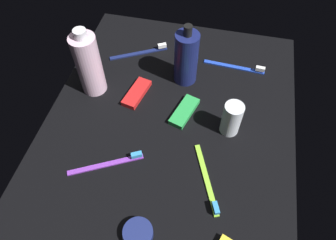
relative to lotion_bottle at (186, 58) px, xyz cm
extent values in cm
cube|color=black|center=(17.73, -1.02, -8.55)|extent=(84.00, 64.00, 1.20)
cylinder|color=navy|center=(0.00, 0.00, -0.19)|extent=(6.44, 6.44, 15.53)
cylinder|color=black|center=(0.00, 0.00, 8.97)|extent=(2.20, 2.20, 2.80)
cylinder|color=silver|center=(9.20, -24.02, 0.91)|extent=(6.64, 6.64, 17.73)
cylinder|color=silver|center=(9.20, -24.02, 10.88)|extent=(3.20, 3.20, 2.20)
cylinder|color=silver|center=(15.17, 14.29, -3.22)|extent=(4.75, 4.75, 9.46)
cube|color=navy|center=(-7.03, -15.89, -7.50)|extent=(9.63, 16.40, 0.90)
cube|color=white|center=(-10.61, -9.29, -6.45)|extent=(2.21, 2.81, 1.20)
cube|color=purple|center=(31.70, -12.94, -7.50)|extent=(9.41, 16.51, 0.90)
cube|color=#338CCC|center=(28.23, -6.29, -6.45)|extent=(2.18, 2.81, 1.20)
cube|color=blue|center=(-7.53, 13.40, -7.50)|extent=(2.20, 18.04, 0.90)
cube|color=white|center=(-7.11, 20.89, -6.45)|extent=(1.24, 2.66, 1.20)
cube|color=#8CD133|center=(30.01, 10.75, -7.50)|extent=(17.03, 8.17, 0.90)
cube|color=#338CCC|center=(36.91, 13.70, -6.45)|extent=(2.82, 2.03, 1.20)
cube|color=red|center=(9.09, -11.84, -7.20)|extent=(11.02, 6.16, 1.50)
cube|color=green|center=(12.50, 2.22, -7.20)|extent=(11.11, 6.85, 1.50)
cylinder|color=navy|center=(45.48, -1.51, -6.87)|extent=(6.21, 6.21, 2.17)
camera|label=1|loc=(61.74, 8.89, 57.68)|focal=33.06mm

